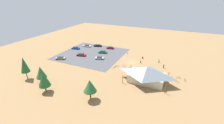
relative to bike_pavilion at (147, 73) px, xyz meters
name	(u,v)px	position (x,y,z in m)	size (l,w,h in m)	color
ground	(132,63)	(9.56, -13.80, -3.32)	(160.00, 160.00, 0.00)	#937047
parking_lot_asphalt	(92,54)	(32.71, -15.43, -3.29)	(32.18, 31.01, 0.05)	#4C4C51
bike_pavilion	(147,73)	(0.00, 0.00, 0.00)	(15.03, 9.81, 5.92)	beige
trash_bin	(143,58)	(6.52, -20.74, -2.87)	(0.60, 0.60, 0.90)	brown
lot_sign	(127,54)	(14.13, -19.78, -1.90)	(0.56, 0.08, 2.20)	#99999E
pine_far_west	(41,72)	(33.87, 16.38, 0.86)	(3.65, 3.65, 6.34)	brown
pine_east	(44,79)	(28.30, 20.09, 1.52)	(3.75, 3.75, 7.45)	brown
pine_center	(24,65)	(41.10, 16.89, 2.56)	(3.11, 3.11, 8.81)	brown
pine_mideast	(90,86)	(12.83, 17.39, 1.55)	(3.99, 3.99, 6.81)	brown
bicycle_blue_back_row	(171,78)	(-8.27, -5.91, -2.97)	(0.63, 1.60, 0.78)	black
bicycle_red_lone_west	(114,67)	(15.01, -5.05, -2.95)	(1.17, 1.27, 0.82)	black
bicycle_purple_mid_cluster	(177,82)	(-10.56, -3.87, -2.97)	(1.54, 0.64, 0.75)	black
bicycle_yellow_yard_center	(124,66)	(11.39, -7.93, -2.92)	(1.83, 0.48, 0.93)	black
bicycle_orange_lone_east	(179,77)	(-10.82, -7.39, -2.95)	(1.49, 0.79, 0.83)	black
bicycle_green_yard_left	(117,66)	(14.30, -6.90, -2.95)	(1.58, 0.86, 0.80)	black
bicycle_teal_front_row	(124,70)	(10.17, -4.27, -2.92)	(0.77, 1.70, 0.89)	black
bicycle_white_by_bin	(185,80)	(-13.03, -6.42, -2.93)	(0.48, 1.70, 0.87)	black
bicycle_black_edge_north	(130,68)	(8.70, -7.51, -2.95)	(1.37, 1.08, 0.86)	black
car_silver_back_corner	(100,58)	(25.52, -11.09, -2.61)	(4.57, 3.08, 1.29)	#BCBCC1
car_blue_end_stall	(76,48)	(45.31, -18.34, -2.59)	(4.93, 2.97, 1.35)	#1E42B2
car_red_aisle_side	(81,55)	(36.15, -10.83, -2.56)	(5.04, 2.83, 1.42)	red
car_green_front_row	(103,52)	(28.03, -19.11, -2.59)	(4.97, 3.15, 1.36)	#1E6B3D
car_maroon_near_entry	(110,48)	(27.29, -27.19, -2.63)	(4.56, 2.62, 1.27)	maroon
car_white_second_row	(87,46)	(41.65, -24.61, -2.61)	(4.91, 2.60, 1.31)	white
car_black_inner_stall	(98,45)	(36.00, -27.77, -2.61)	(5.10, 3.19, 1.31)	black
car_tan_mid_lot	(60,58)	(42.87, -2.93, -2.61)	(4.94, 3.55, 1.30)	tan
visitor_crossing_yard	(159,61)	(-1.68, -18.97, -2.38)	(0.36, 0.38, 1.79)	#2D3347
visitor_by_pavilion	(164,66)	(-4.38, -14.20, -2.38)	(0.38, 0.36, 1.78)	#2D3347
visitor_at_bikes	(141,61)	(6.00, -15.15, -2.38)	(0.39, 0.36, 1.79)	#2D3347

